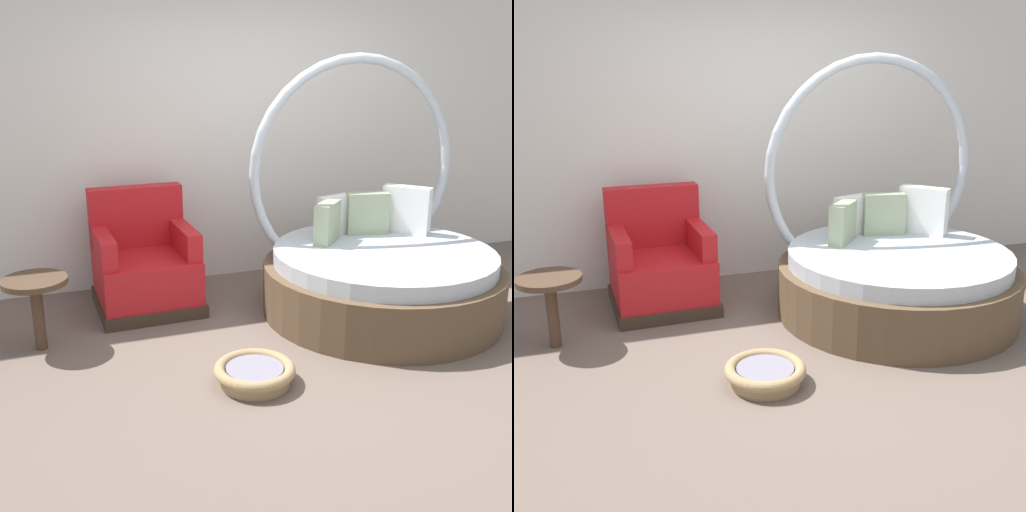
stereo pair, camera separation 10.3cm
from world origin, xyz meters
The scene contains 6 objects.
ground_plane centered at (0.00, 0.00, -0.01)m, with size 8.00×8.00×0.02m, color #66564C.
back_wall centered at (0.00, 2.04, 1.54)m, with size 8.00×0.12×3.08m, color silver.
round_daybed centered at (0.81, 0.76, 0.37)m, with size 1.86×1.86×1.98m.
red_armchair centered at (-0.92, 1.45, 0.33)m, with size 0.82×0.82×0.94m.
pet_basket centered at (-0.52, -0.07, 0.07)m, with size 0.51×0.51×0.13m.
side_table centered at (-1.76, 0.89, 0.43)m, with size 0.44×0.44×0.52m.
Camera 2 is at (-1.57, -3.35, 1.93)m, focal length 43.57 mm.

